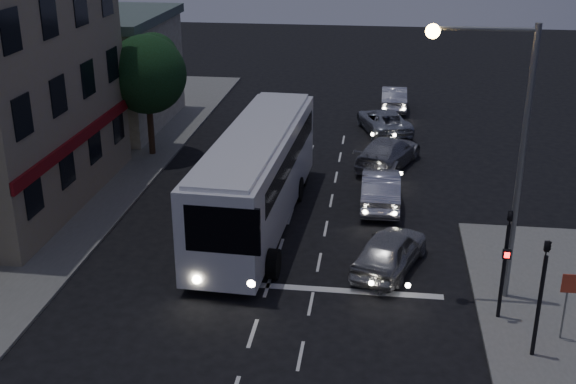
# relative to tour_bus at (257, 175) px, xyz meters

# --- Properties ---
(ground) EXTENTS (120.00, 120.00, 0.00)m
(ground) POSITION_rel_tour_bus_xyz_m (1.25, -7.17, -2.15)
(ground) COLOR black
(sidewalk_far) EXTENTS (12.00, 50.00, 0.12)m
(sidewalk_far) POSITION_rel_tour_bus_xyz_m (-11.75, 0.83, -2.09)
(sidewalk_far) COLOR slate
(sidewalk_far) RESTS_ON ground
(road_markings) EXTENTS (8.00, 30.55, 0.01)m
(road_markings) POSITION_rel_tour_bus_xyz_m (2.53, -3.86, -2.15)
(road_markings) COLOR silver
(road_markings) RESTS_ON ground
(tour_bus) EXTENTS (3.28, 13.07, 3.98)m
(tour_bus) POSITION_rel_tour_bus_xyz_m (0.00, 0.00, 0.00)
(tour_bus) COLOR silver
(tour_bus) RESTS_ON ground
(car_suv) EXTENTS (3.12, 4.75, 1.50)m
(car_suv) POSITION_rel_tour_bus_xyz_m (5.40, -3.37, -1.40)
(car_suv) COLOR #A3A2A4
(car_suv) RESTS_ON ground
(car_sedan_a) EXTENTS (1.68, 4.72, 1.55)m
(car_sedan_a) POSITION_rel_tour_bus_xyz_m (5.00, 2.63, -1.38)
(car_sedan_a) COLOR silver
(car_sedan_a) RESTS_ON ground
(car_sedan_b) EXTENTS (3.71, 5.57, 1.50)m
(car_sedan_b) POSITION_rel_tour_bus_xyz_m (5.31, 7.74, -1.40)
(car_sedan_b) COLOR #98999F
(car_sedan_b) RESTS_ON ground
(car_sedan_c) EXTENTS (3.61, 5.39, 1.37)m
(car_sedan_c) POSITION_rel_tour_bus_xyz_m (5.05, 13.58, -1.47)
(car_sedan_c) COLOR #9A9FAB
(car_sedan_c) RESTS_ON ground
(car_extra) EXTENTS (1.60, 4.52, 1.49)m
(car_extra) POSITION_rel_tour_bus_xyz_m (5.65, 18.79, -1.41)
(car_extra) COLOR silver
(car_extra) RESTS_ON ground
(traffic_signal_main) EXTENTS (0.25, 0.35, 4.10)m
(traffic_signal_main) POSITION_rel_tour_bus_xyz_m (8.85, -6.39, 0.27)
(traffic_signal_main) COLOR black
(traffic_signal_main) RESTS_ON sidewalk_near
(traffic_signal_side) EXTENTS (0.18, 0.15, 4.10)m
(traffic_signal_side) POSITION_rel_tour_bus_xyz_m (9.55, -8.37, 0.27)
(traffic_signal_side) COLOR black
(traffic_signal_side) RESTS_ON sidewalk_near
(regulatory_sign) EXTENTS (0.45, 0.12, 2.20)m
(regulatory_sign) POSITION_rel_tour_bus_xyz_m (10.55, -7.40, -0.56)
(regulatory_sign) COLOR slate
(regulatory_sign) RESTS_ON sidewalk_near
(streetlight) EXTENTS (3.32, 0.44, 9.00)m
(streetlight) POSITION_rel_tour_bus_xyz_m (8.59, -4.97, 3.58)
(streetlight) COLOR slate
(streetlight) RESTS_ON sidewalk_near
(low_building_north) EXTENTS (9.40, 9.40, 6.50)m
(low_building_north) POSITION_rel_tour_bus_xyz_m (-12.25, 12.83, 1.24)
(low_building_north) COLOR gray
(low_building_north) RESTS_ON sidewalk_far
(street_tree) EXTENTS (4.00, 4.00, 6.20)m
(street_tree) POSITION_rel_tour_bus_xyz_m (-6.96, 7.86, 2.35)
(street_tree) COLOR black
(street_tree) RESTS_ON sidewalk_far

